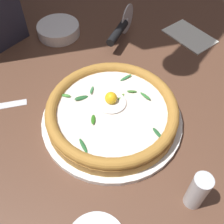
# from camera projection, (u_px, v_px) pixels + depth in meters

# --- Properties ---
(ground_plane) EXTENTS (2.40, 2.40, 0.03)m
(ground_plane) POSITION_uv_depth(u_px,v_px,m) (129.00, 137.00, 0.60)
(ground_plane) COLOR brown
(ground_plane) RESTS_ON ground
(pizza_plate) EXTENTS (0.30, 0.30, 0.01)m
(pizza_plate) POSITION_uv_depth(u_px,v_px,m) (112.00, 119.00, 0.61)
(pizza_plate) COLOR white
(pizza_plate) RESTS_ON ground
(pizza) EXTENTS (0.28, 0.28, 0.05)m
(pizza) POSITION_uv_depth(u_px,v_px,m) (112.00, 112.00, 0.58)
(pizza) COLOR #B48038
(pizza) RESTS_ON pizza_plate
(side_bowl) EXTENTS (0.12, 0.12, 0.03)m
(side_bowl) POSITION_uv_depth(u_px,v_px,m) (58.00, 30.00, 0.79)
(side_bowl) COLOR white
(side_bowl) RESTS_ON ground
(pizza_cutter) EXTENTS (0.03, 0.16, 0.08)m
(pizza_cutter) POSITION_uv_depth(u_px,v_px,m) (121.00, 28.00, 0.76)
(pizza_cutter) COLOR silver
(pizza_cutter) RESTS_ON ground
(folded_napkin) EXTENTS (0.16, 0.14, 0.01)m
(folded_napkin) POSITION_uv_depth(u_px,v_px,m) (190.00, 36.00, 0.80)
(folded_napkin) COLOR white
(folded_napkin) RESTS_ON ground
(pepper_shaker) EXTENTS (0.03, 0.03, 0.09)m
(pepper_shaker) POSITION_uv_depth(u_px,v_px,m) (198.00, 191.00, 0.46)
(pepper_shaker) COLOR silver
(pepper_shaker) RESTS_ON ground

